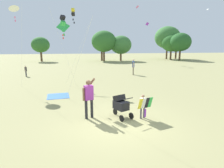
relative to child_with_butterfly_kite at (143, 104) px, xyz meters
The scene contains 13 objects.
ground_plane 1.35m from the child_with_butterfly_kite, 163.28° to the right, with size 120.00×120.00×0.00m, color #938E5B.
treeline_distant 32.02m from the child_with_butterfly_kite, 71.49° to the left, with size 31.43×8.15×6.94m.
child_with_butterfly_kite is the anchor object (origin of this frame).
person_adult_flyer 2.34m from the child_with_butterfly_kite, 169.32° to the left, with size 0.55×0.62×1.75m.
stroller 0.96m from the child_with_butterfly_kite, 163.06° to the left, with size 0.82×1.10×1.03m.
kite_adult_black 6.33m from the child_with_butterfly_kite, 132.27° to the left, with size 1.61×3.43×4.70m.
kite_orange_delta 11.50m from the child_with_butterfly_kite, 132.74° to the left, with size 1.71×3.08×5.80m.
kite_green_novelty 9.51m from the child_with_butterfly_kite, 111.45° to the left, with size 1.47×2.90×5.75m.
kite_blue_high 9.54m from the child_with_butterfly_kite, 115.26° to the left, with size 2.31×3.77×4.90m.
distant_kites_cluster 25.96m from the child_with_butterfly_kite, 70.93° to the left, with size 24.15×11.69×7.06m.
person_red_shirt 12.03m from the child_with_butterfly_kite, 76.42° to the left, with size 0.32×0.51×1.64m.
person_sitting_far 14.77m from the child_with_butterfly_kite, 122.67° to the left, with size 0.16×0.35×1.08m.
picnic_blanket 5.90m from the child_with_butterfly_kite, 132.95° to the left, with size 1.30×1.36×0.02m, color #3366B2.
Camera 1 is at (-1.41, -7.02, 3.12)m, focal length 30.41 mm.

